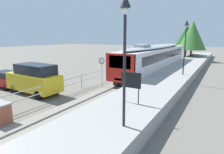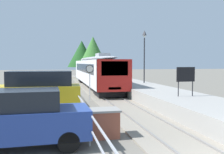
% 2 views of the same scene
% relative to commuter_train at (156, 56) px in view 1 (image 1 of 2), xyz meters
% --- Properties ---
extents(ground_plane, '(160.00, 160.00, 0.00)m').
position_rel_commuter_train_xyz_m(ground_plane, '(-3.00, -1.57, -2.15)').
color(ground_plane, '#6B665B').
extents(track_rails, '(3.20, 60.00, 0.14)m').
position_rel_commuter_train_xyz_m(track_rails, '(0.00, -1.57, -2.12)').
color(track_rails, gray).
rests_on(track_rails, ground).
extents(commuter_train, '(2.82, 20.92, 3.74)m').
position_rel_commuter_train_xyz_m(commuter_train, '(0.00, 0.00, 0.00)').
color(commuter_train, silver).
rests_on(commuter_train, track_rails).
extents(station_platform, '(3.90, 60.00, 0.90)m').
position_rel_commuter_train_xyz_m(station_platform, '(3.25, -1.57, -1.70)').
color(station_platform, '#999691').
rests_on(station_platform, ground).
extents(platform_lamp_near_end, '(0.34, 0.34, 5.35)m').
position_rel_commuter_train_xyz_m(platform_lamp_near_end, '(4.37, -18.14, 2.47)').
color(platform_lamp_near_end, '#232328').
rests_on(platform_lamp_near_end, station_platform).
extents(platform_lamp_mid_platform, '(0.34, 0.34, 5.35)m').
position_rel_commuter_train_xyz_m(platform_lamp_mid_platform, '(4.37, -4.89, 2.47)').
color(platform_lamp_mid_platform, '#232328').
rests_on(platform_lamp_mid_platform, station_platform).
extents(platform_notice_board, '(1.20, 0.08, 1.80)m').
position_rel_commuter_train_xyz_m(platform_notice_board, '(3.35, -15.23, 0.04)').
color(platform_notice_board, '#232328').
rests_on(platform_notice_board, station_platform).
extents(speed_limit_sign, '(0.61, 0.10, 2.81)m').
position_rel_commuter_train_xyz_m(speed_limit_sign, '(-1.94, -10.22, -0.03)').
color(speed_limit_sign, '#9EA0A5').
rests_on(speed_limit_sign, ground).
extents(carpark_fence, '(0.06, 36.06, 1.25)m').
position_rel_commuter_train_xyz_m(carpark_fence, '(-3.30, -11.57, -1.24)').
color(carpark_fence, '#9EA0A5').
rests_on(carpark_fence, ground).
extents(parked_van_yellow, '(4.97, 2.14, 2.51)m').
position_rel_commuter_train_xyz_m(parked_van_yellow, '(-5.52, -14.89, -0.86)').
color(parked_van_yellow, gold).
rests_on(parked_van_yellow, ground).
extents(parked_hatchback_red, '(4.06, 1.90, 1.53)m').
position_rel_commuter_train_xyz_m(parked_hatchback_red, '(-9.87, -14.84, -1.36)').
color(parked_hatchback_red, red).
rests_on(parked_hatchback_red, ground).
extents(tree_behind_carpark, '(5.31, 5.31, 7.68)m').
position_rel_commuter_train_xyz_m(tree_behind_carpark, '(2.05, 15.76, 2.80)').
color(tree_behind_carpark, brown).
rests_on(tree_behind_carpark, ground).
extents(tree_behind_station_far, '(5.54, 5.54, 7.19)m').
position_rel_commuter_train_xyz_m(tree_behind_station_far, '(0.41, 19.48, 2.51)').
color(tree_behind_station_far, brown).
rests_on(tree_behind_station_far, ground).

